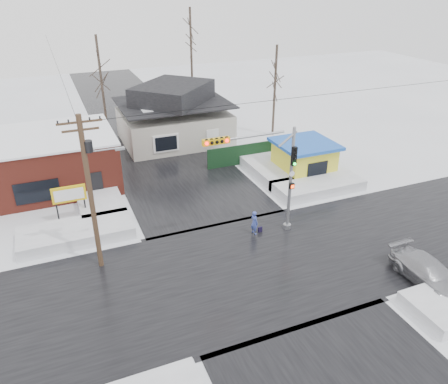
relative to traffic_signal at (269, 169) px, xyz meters
name	(u,v)px	position (x,y,z in m)	size (l,w,h in m)	color
ground	(252,267)	(-2.43, -2.97, -4.54)	(120.00, 120.00, 0.00)	white
road_ns	(252,267)	(-2.43, -2.97, -4.53)	(10.00, 120.00, 0.02)	black
road_ew	(252,267)	(-2.43, -2.97, -4.53)	(120.00, 10.00, 0.02)	black
snowbank_nw	(76,233)	(-11.43, 4.03, -4.14)	(7.00, 3.00, 0.80)	white
snowbank_ne	(318,186)	(6.57, 4.03, -4.14)	(7.00, 3.00, 0.80)	white
snowbank_nside_w	(97,194)	(-9.43, 9.03, -4.14)	(3.00, 8.00, 0.80)	white
snowbank_nside_e	(265,166)	(4.57, 9.03, -4.14)	(3.00, 8.00, 0.80)	white
traffic_signal	(269,169)	(0.00, 0.00, 0.00)	(6.05, 0.68, 7.00)	gray
utility_pole	(91,186)	(-10.36, 0.53, 0.57)	(3.15, 0.44, 9.00)	#382619
brick_building	(34,162)	(-13.43, 13.03, -2.46)	(12.20, 8.20, 4.12)	maroon
marquee_sign	(69,195)	(-11.43, 6.53, -2.62)	(2.20, 0.21, 2.55)	black
house	(174,115)	(-0.43, 19.03, -1.92)	(10.40, 8.40, 5.76)	beige
kiosk	(304,158)	(7.07, 7.03, -3.08)	(4.60, 4.60, 2.88)	yellow
fence	(250,153)	(4.07, 11.03, -3.64)	(8.00, 0.12, 1.80)	black
tree_far_left	(98,57)	(-6.43, 23.03, 3.41)	(3.00, 3.00, 10.00)	#332821
tree_far_mid	(191,32)	(3.57, 25.03, 5.00)	(3.00, 3.00, 12.00)	#332821
tree_far_right	(276,64)	(9.57, 17.03, 2.62)	(3.00, 3.00, 9.00)	#332821
pedestrian	(254,223)	(-0.75, 0.26, -3.72)	(0.59, 0.39, 1.63)	#3B4DA6
car	(428,273)	(5.72, -7.86, -3.86)	(1.91, 4.70, 1.36)	#A0A1A7
shopping_bag	(260,230)	(-0.31, 0.27, -4.36)	(0.28, 0.12, 0.35)	black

